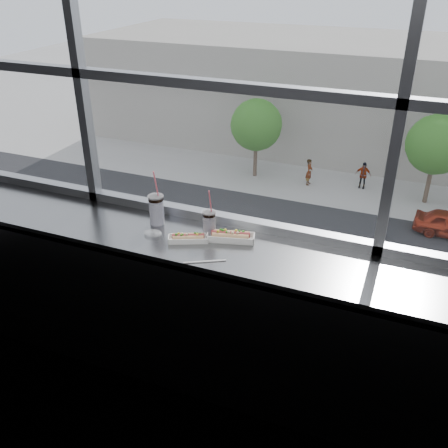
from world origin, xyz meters
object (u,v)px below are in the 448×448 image
at_px(soda_cup_left, 156,208).
at_px(loose_straw, 205,261).
at_px(soda_cup_right, 209,222).
at_px(wrapper, 153,233).
at_px(tree_center, 437,145).
at_px(tree_left, 256,125).
at_px(car_near_a, 73,223).
at_px(hotdog_tray_left, 188,238).
at_px(hotdog_tray_right, 231,236).
at_px(car_near_c, 336,278).
at_px(pedestrian_a, 309,169).
at_px(pedestrian_b, 363,173).

bearing_deg(soda_cup_left, loose_straw, -33.09).
xyz_separation_m(soda_cup_right, wrapper, (-0.33, -0.13, -0.08)).
relative_size(soda_cup_left, tree_center, 0.07).
relative_size(loose_straw, tree_left, 0.05).
distance_m(soda_cup_left, soda_cup_right, 0.39).
bearing_deg(car_near_a, hotdog_tray_left, -135.58).
bearing_deg(hotdog_tray_right, loose_straw, -113.91).
height_order(wrapper, car_near_c, wrapper).
xyz_separation_m(soda_cup_right, tree_left, (-9.06, 28.19, -8.52)).
xyz_separation_m(hotdog_tray_right, wrapper, (-0.48, -0.12, -0.02)).
bearing_deg(car_near_a, tree_center, -53.83).
distance_m(loose_straw, pedestrian_a, 30.94).
relative_size(soda_cup_left, wrapper, 3.43).
distance_m(loose_straw, tree_left, 31.09).
height_order(car_near_a, tree_left, tree_left).
xyz_separation_m(wrapper, car_near_c, (-0.83, 16.32, -11.03)).
relative_size(hotdog_tray_left, tree_left, 0.05).
relative_size(hotdog_tray_left, soda_cup_left, 0.68).
distance_m(hotdog_tray_right, pedestrian_b, 31.03).
bearing_deg(soda_cup_right, car_near_a, 133.25).
distance_m(hotdog_tray_left, loose_straw, 0.26).
bearing_deg(pedestrian_a, pedestrian_b, -76.78).
distance_m(pedestrian_a, tree_left, 4.60).
distance_m(soda_cup_left, pedestrian_b, 31.00).
height_order(hotdog_tray_right, wrapper, hotdog_tray_right).
relative_size(hotdog_tray_left, car_near_c, 0.04).
height_order(hotdog_tray_right, car_near_a, hotdog_tray_right).
bearing_deg(tree_center, tree_left, -180.00).
bearing_deg(tree_left, loose_straw, -72.18).
height_order(pedestrian_a, tree_left, tree_left).
distance_m(hotdog_tray_left, tree_center, 29.60).
xyz_separation_m(car_near_a, pedestrian_b, (13.39, 12.73, 0.12)).
relative_size(soda_cup_left, car_near_c, 0.06).
bearing_deg(soda_cup_right, pedestrian_a, 100.54).
distance_m(soda_cup_left, loose_straw, 0.59).
height_order(wrapper, tree_left, wrapper).
bearing_deg(car_near_a, wrapper, -136.07).
bearing_deg(tree_left, hotdog_tray_right, -71.92).
bearing_deg(car_near_a, soda_cup_right, -135.20).
xyz_separation_m(hotdog_tray_right, car_near_c, (-1.31, 16.20, -11.05)).
xyz_separation_m(wrapper, tree_center, (2.49, 28.32, -8.33)).
height_order(hotdog_tray_left, soda_cup_right, soda_cup_right).
bearing_deg(tree_center, hotdog_tray_right, -94.07).
bearing_deg(tree_left, wrapper, -72.88).
relative_size(soda_cup_right, car_near_c, 0.05).
xyz_separation_m(hotdog_tray_left, soda_cup_right, (0.09, 0.12, 0.07)).
height_order(soda_cup_left, tree_center, soda_cup_left).
height_order(soda_cup_right, tree_left, soda_cup_right).
height_order(soda_cup_left, soda_cup_right, soda_cup_left).
relative_size(hotdog_tray_left, pedestrian_a, 0.12).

